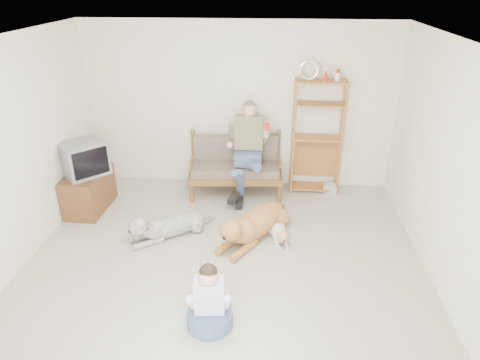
# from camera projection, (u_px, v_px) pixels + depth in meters

# --- Properties ---
(floor) EXTENTS (5.50, 5.50, 0.00)m
(floor) POSITION_uv_depth(u_px,v_px,m) (220.00, 283.00, 5.06)
(floor) COLOR beige
(floor) RESTS_ON ground
(ceiling) EXTENTS (5.50, 5.50, 0.00)m
(ceiling) POSITION_uv_depth(u_px,v_px,m) (215.00, 47.00, 3.89)
(ceiling) COLOR white
(ceiling) RESTS_ON ground
(wall_back) EXTENTS (5.00, 0.00, 5.00)m
(wall_back) POSITION_uv_depth(u_px,v_px,m) (239.00, 107.00, 6.94)
(wall_back) COLOR silver
(wall_back) RESTS_ON ground
(wall_right) EXTENTS (0.00, 5.50, 5.50)m
(wall_right) POSITION_uv_depth(u_px,v_px,m) (465.00, 189.00, 4.29)
(wall_right) COLOR silver
(wall_right) RESTS_ON ground
(loveseat) EXTENTS (1.55, 0.81, 0.95)m
(loveseat) POSITION_uv_depth(u_px,v_px,m) (236.00, 165.00, 6.98)
(loveseat) COLOR brown
(loveseat) RESTS_ON ground
(man) EXTENTS (0.59, 0.84, 1.36)m
(man) POSITION_uv_depth(u_px,v_px,m) (246.00, 157.00, 6.68)
(man) COLOR #475D82
(man) RESTS_ON loveseat
(etagere) EXTENTS (0.82, 0.36, 2.15)m
(etagere) POSITION_uv_depth(u_px,v_px,m) (317.00, 136.00, 6.85)
(etagere) COLOR #A76B34
(etagere) RESTS_ON ground
(book_stack) EXTENTS (0.26, 0.22, 0.14)m
(book_stack) POSITION_uv_depth(u_px,v_px,m) (331.00, 188.00, 7.13)
(book_stack) COLOR silver
(book_stack) RESTS_ON ground
(tv_stand) EXTENTS (0.53, 0.92, 0.60)m
(tv_stand) POSITION_uv_depth(u_px,v_px,m) (88.00, 191.00, 6.54)
(tv_stand) COLOR brown
(tv_stand) RESTS_ON ground
(crt_tv) EXTENTS (0.77, 0.77, 0.51)m
(crt_tv) POSITION_uv_depth(u_px,v_px,m) (84.00, 158.00, 6.28)
(crt_tv) COLOR slate
(crt_tv) RESTS_ON tv_stand
(wall_outlet) EXTENTS (0.12, 0.02, 0.08)m
(wall_outlet) POSITION_uv_depth(u_px,v_px,m) (168.00, 164.00, 7.47)
(wall_outlet) COLOR silver
(wall_outlet) RESTS_ON ground
(golden_retriever) EXTENTS (0.99, 1.50, 0.51)m
(golden_retriever) POSITION_uv_depth(u_px,v_px,m) (253.00, 224.00, 5.85)
(golden_retriever) COLOR #AC733B
(golden_retriever) RESTS_ON ground
(shaggy_dog) EXTENTS (1.13, 0.90, 0.40)m
(shaggy_dog) POSITION_uv_depth(u_px,v_px,m) (167.00, 226.00, 5.89)
(shaggy_dog) COLOR white
(shaggy_dog) RESTS_ON ground
(terrier) EXTENTS (0.29, 0.67, 0.25)m
(terrier) POSITION_uv_depth(u_px,v_px,m) (280.00, 234.00, 5.81)
(terrier) COLOR silver
(terrier) RESTS_ON ground
(child) EXTENTS (0.48, 0.48, 0.76)m
(child) POSITION_uv_depth(u_px,v_px,m) (209.00, 304.00, 4.35)
(child) COLOR #475D82
(child) RESTS_ON ground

